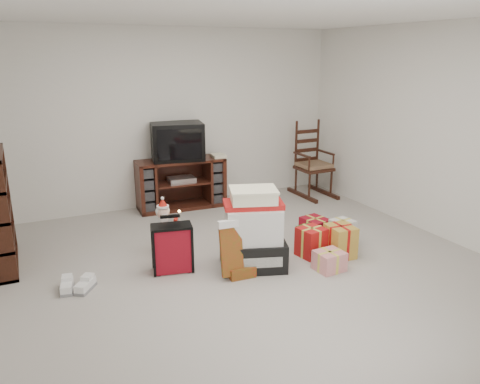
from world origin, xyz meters
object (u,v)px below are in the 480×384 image
at_px(rocking_chair, 312,169).
at_px(sneaker_pair, 76,286).
at_px(gift_pile, 253,234).
at_px(santa_figurine, 248,218).
at_px(gift_cluster, 325,239).
at_px(crt_television, 177,141).
at_px(tv_stand, 181,184).
at_px(teddy_bear, 262,246).
at_px(red_suitcase, 172,248).
at_px(mrs_claus_figurine, 164,231).

relative_size(rocking_chair, sneaker_pair, 3.31).
relative_size(gift_pile, santa_figurine, 1.29).
bearing_deg(rocking_chair, gift_pile, -137.30).
height_order(santa_figurine, gift_cluster, santa_figurine).
relative_size(gift_pile, crt_television, 1.05).
relative_size(rocking_chair, santa_figurine, 1.88).
distance_m(tv_stand, santa_figurine, 1.50).
distance_m(gift_pile, teddy_bear, 0.28).
distance_m(rocking_chair, gift_cluster, 2.22).
distance_m(rocking_chair, red_suitcase, 3.27).
bearing_deg(gift_cluster, teddy_bear, 173.73).
bearing_deg(santa_figurine, mrs_claus_figurine, 178.74).
distance_m(gift_cluster, crt_television, 2.53).
distance_m(gift_pile, crt_television, 2.29).
bearing_deg(mrs_claus_figurine, tv_stand, 64.50).
xyz_separation_m(red_suitcase, sneaker_pair, (-0.95, -0.01, -0.21)).
xyz_separation_m(teddy_bear, gift_cluster, (0.76, -0.08, -0.02)).
height_order(rocking_chair, gift_pile, rocking_chair).
height_order(red_suitcase, sneaker_pair, red_suitcase).
bearing_deg(teddy_bear, tv_stand, 95.44).
height_order(red_suitcase, santa_figurine, santa_figurine).
relative_size(gift_pile, red_suitcase, 1.42).
xyz_separation_m(tv_stand, red_suitcase, (-0.75, -1.94, -0.10)).
distance_m(gift_pile, gift_cluster, 0.95).
height_order(teddy_bear, crt_television, crt_television).
xyz_separation_m(rocking_chair, crt_television, (-2.08, 0.27, 0.56)).
relative_size(red_suitcase, santa_figurine, 0.91).
xyz_separation_m(tv_stand, santa_figurine, (0.35, -1.45, -0.11)).
xyz_separation_m(tv_stand, rocking_chair, (2.05, -0.25, 0.06)).
bearing_deg(sneaker_pair, mrs_claus_figurine, 47.41).
xyz_separation_m(gift_cluster, crt_television, (-0.99, 2.18, 0.82)).
bearing_deg(teddy_bear, gift_cluster, -6.27).
relative_size(teddy_bear, gift_cluster, 0.32).
bearing_deg(teddy_bear, gift_pile, -145.13).
bearing_deg(rocking_chair, crt_television, 171.44).
height_order(mrs_claus_figurine, crt_television, crt_television).
distance_m(mrs_claus_figurine, crt_television, 1.74).
bearing_deg(sneaker_pair, tv_stand, 69.27).
relative_size(tv_stand, mrs_claus_figurine, 2.01).
bearing_deg(rocking_chair, red_suitcase, -150.16).
relative_size(teddy_bear, crt_television, 0.46).
distance_m(rocking_chair, sneaker_pair, 4.13).
relative_size(tv_stand, red_suitcase, 2.17).
relative_size(santa_figurine, sneaker_pair, 1.76).
xyz_separation_m(rocking_chair, santa_figurine, (-1.70, -1.20, -0.16)).
xyz_separation_m(santa_figurine, mrs_claus_figurine, (-1.03, 0.02, -0.00)).
bearing_deg(mrs_claus_figurine, gift_cluster, -24.20).
relative_size(sneaker_pair, crt_television, 0.46).
xyz_separation_m(rocking_chair, sneaker_pair, (-3.74, -1.70, -0.36)).
xyz_separation_m(teddy_bear, sneaker_pair, (-1.89, 0.14, -0.11)).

